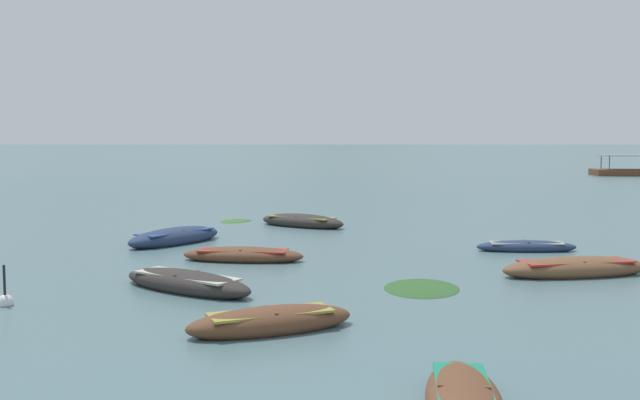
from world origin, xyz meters
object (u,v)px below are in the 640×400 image
(rowboat_3, at_px, (526,247))
(rowboat_9, at_px, (271,321))
(rowboat_12, at_px, (576,268))
(mooring_buoy, at_px, (5,301))
(rowboat_0, at_px, (175,237))
(rowboat_8, at_px, (187,283))
(rowboat_11, at_px, (243,255))
(rowboat_5, at_px, (302,222))

(rowboat_3, bearing_deg, rowboat_9, -124.65)
(rowboat_12, xyz_separation_m, mooring_buoy, (-14.51, -4.72, -0.11))
(rowboat_0, xyz_separation_m, rowboat_12, (13.27, -5.52, -0.02))
(rowboat_8, xyz_separation_m, rowboat_11, (0.67, 4.58, -0.02))
(rowboat_3, height_order, rowboat_12, rowboat_12)
(rowboat_8, relative_size, rowboat_11, 1.07)
(rowboat_0, bearing_deg, rowboat_3, -4.60)
(mooring_buoy, bearing_deg, rowboat_3, 33.09)
(rowboat_8, relative_size, rowboat_9, 1.19)
(rowboat_3, height_order, rowboat_8, rowboat_8)
(rowboat_3, bearing_deg, rowboat_5, 142.07)
(rowboat_5, height_order, rowboat_8, rowboat_5)
(rowboat_3, distance_m, rowboat_12, 4.50)
(rowboat_0, height_order, rowboat_8, rowboat_0)
(rowboat_5, relative_size, mooring_buoy, 4.18)
(rowboat_9, xyz_separation_m, rowboat_12, (7.98, 6.50, 0.01))
(rowboat_3, xyz_separation_m, rowboat_5, (-8.55, 6.67, 0.07))
(rowboat_8, xyz_separation_m, rowboat_9, (2.71, -3.75, -0.00))
(rowboat_0, bearing_deg, rowboat_5, 52.46)
(rowboat_12, height_order, mooring_buoy, mooring_buoy)
(rowboat_11, bearing_deg, rowboat_12, -10.33)
(rowboat_0, height_order, rowboat_11, rowboat_0)
(rowboat_3, bearing_deg, rowboat_8, -144.91)
(rowboat_11, bearing_deg, rowboat_0, 131.38)
(rowboat_5, bearing_deg, rowboat_8, -97.16)
(rowboat_0, relative_size, rowboat_3, 1.26)
(rowboat_5, bearing_deg, rowboat_9, -86.87)
(rowboat_0, relative_size, rowboat_5, 0.99)
(rowboat_3, bearing_deg, rowboat_11, -164.58)
(mooring_buoy, bearing_deg, rowboat_11, 55.55)
(rowboat_0, xyz_separation_m, rowboat_3, (12.88, -1.04, -0.08))
(rowboat_8, distance_m, rowboat_11, 4.63)
(rowboat_3, xyz_separation_m, rowboat_12, (0.39, -4.48, 0.06))
(rowboat_9, bearing_deg, rowboat_3, 55.35)
(rowboat_8, bearing_deg, mooring_buoy, -152.78)
(rowboat_5, distance_m, mooring_buoy, 16.82)
(rowboat_0, height_order, rowboat_5, rowboat_0)
(rowboat_12, bearing_deg, rowboat_0, 157.42)
(rowboat_3, relative_size, rowboat_9, 0.97)
(rowboat_8, distance_m, rowboat_9, 4.62)
(rowboat_9, height_order, rowboat_12, rowboat_12)
(rowboat_8, height_order, rowboat_11, rowboat_8)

